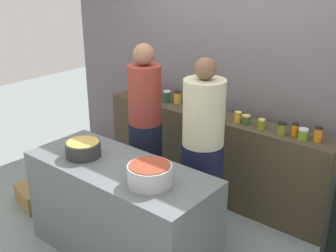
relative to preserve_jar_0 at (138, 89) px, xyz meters
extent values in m
plane|color=gray|center=(1.10, -1.11, -1.03)|extent=(12.00, 12.00, 0.00)
cube|color=slate|center=(1.10, 0.34, 0.47)|extent=(4.80, 0.12, 3.00)
cube|color=#433B29|center=(1.10, -0.01, -0.55)|extent=(2.70, 0.36, 0.96)
cube|color=#596164|center=(1.10, -1.41, -0.58)|extent=(1.70, 0.70, 0.89)
cylinder|color=gold|center=(0.00, 0.00, -0.01)|extent=(0.06, 0.06, 0.13)
cylinder|color=black|center=(0.00, 0.00, 0.06)|extent=(0.07, 0.07, 0.01)
cylinder|color=#402C54|center=(0.19, 0.04, 0.00)|extent=(0.07, 0.07, 0.13)
cylinder|color=silver|center=(0.19, 0.04, 0.07)|extent=(0.08, 0.08, 0.01)
cylinder|color=#60931B|center=(0.30, -0.02, -0.01)|extent=(0.09, 0.09, 0.12)
cylinder|color=black|center=(0.30, -0.02, 0.06)|extent=(0.09, 0.09, 0.01)
cylinder|color=#214938|center=(0.47, 0.00, -0.01)|extent=(0.08, 0.08, 0.12)
cylinder|color=silver|center=(0.47, 0.00, 0.06)|extent=(0.08, 0.08, 0.01)
cylinder|color=gold|center=(0.57, 0.06, -0.01)|extent=(0.09, 0.09, 0.13)
cylinder|color=black|center=(0.57, 0.06, 0.06)|extent=(0.09, 0.09, 0.01)
cylinder|color=olive|center=(0.77, 0.04, -0.02)|extent=(0.08, 0.08, 0.09)
cylinder|color=#D6C666|center=(0.77, 0.04, 0.03)|extent=(0.08, 0.08, 0.01)
cylinder|color=red|center=(1.00, 0.03, -0.02)|extent=(0.07, 0.07, 0.11)
cylinder|color=black|center=(1.00, 0.03, 0.04)|extent=(0.07, 0.07, 0.01)
cylinder|color=#2F582C|center=(1.18, -0.05, -0.02)|extent=(0.08, 0.08, 0.11)
cylinder|color=black|center=(1.18, -0.05, 0.04)|extent=(0.09, 0.09, 0.01)
cylinder|color=gold|center=(1.43, -0.04, -0.02)|extent=(0.07, 0.07, 0.10)
cylinder|color=#D6C666|center=(1.43, -0.04, 0.03)|extent=(0.07, 0.07, 0.01)
cylinder|color=#3A5928|center=(1.53, -0.05, -0.03)|extent=(0.08, 0.08, 0.09)
cylinder|color=#D6C666|center=(1.53, -0.05, 0.02)|extent=(0.08, 0.08, 0.01)
cylinder|color=olive|center=(1.70, -0.06, -0.03)|extent=(0.07, 0.07, 0.09)
cylinder|color=#D6C666|center=(1.70, -0.06, 0.02)|extent=(0.07, 0.07, 0.01)
cylinder|color=olive|center=(1.92, -0.08, -0.02)|extent=(0.08, 0.08, 0.11)
cylinder|color=black|center=(1.92, -0.08, 0.04)|extent=(0.08, 0.08, 0.01)
cylinder|color=orange|center=(2.03, -0.02, -0.02)|extent=(0.06, 0.06, 0.11)
cylinder|color=black|center=(2.03, -0.02, 0.05)|extent=(0.07, 0.07, 0.01)
cylinder|color=#669720|center=(2.12, -0.06, -0.02)|extent=(0.09, 0.09, 0.09)
cylinder|color=silver|center=(2.12, -0.06, 0.03)|extent=(0.09, 0.09, 0.02)
cylinder|color=orange|center=(2.24, -0.02, -0.01)|extent=(0.07, 0.07, 0.12)
cylinder|color=black|center=(2.24, -0.02, 0.06)|extent=(0.08, 0.08, 0.01)
cylinder|color=#2D2D2D|center=(0.73, -1.47, -0.07)|extent=(0.30, 0.30, 0.13)
cylinder|color=#B59844|center=(0.73, -1.47, 0.00)|extent=(0.28, 0.28, 0.00)
cylinder|color=#B7B7BC|center=(1.51, -1.48, -0.06)|extent=(0.34, 0.34, 0.16)
cylinder|color=brown|center=(1.51, -1.48, 0.02)|extent=(0.32, 0.32, 0.00)
cylinder|color=#181D32|center=(0.73, -0.67, -0.55)|extent=(0.34, 0.34, 0.96)
cylinder|color=maroon|center=(0.73, -0.67, 0.23)|extent=(0.33, 0.33, 0.59)
sphere|color=#8C6047|center=(0.73, -0.67, 0.63)|extent=(0.21, 0.21, 0.21)
cylinder|color=#121732|center=(1.48, -0.73, -0.55)|extent=(0.39, 0.39, 0.96)
cylinder|color=#BDBB96|center=(1.48, -0.73, 0.23)|extent=(0.37, 0.37, 0.59)
sphere|color=brown|center=(1.48, -0.73, 0.62)|extent=(0.19, 0.19, 0.19)
cube|color=olive|center=(-0.22, -1.41, -0.92)|extent=(0.50, 0.43, 0.22)
camera|label=1|loc=(3.37, -3.54, 1.43)|focal=44.25mm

